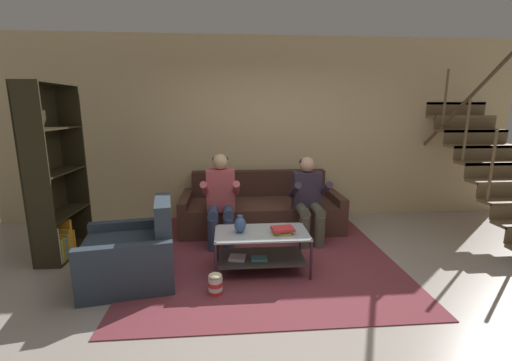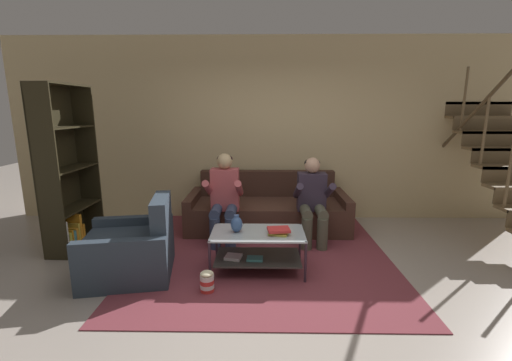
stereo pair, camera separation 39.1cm
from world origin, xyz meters
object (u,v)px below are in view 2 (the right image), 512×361
object	(u,v)px
couch	(267,210)
bookshelf	(65,185)
person_seated_left	(224,195)
popcorn_tub	(207,282)
vase	(237,224)
coffee_table	(257,246)
book_stack	(279,231)
armchair	(132,250)
person_seated_right	(313,197)

from	to	relation	value
couch	bookshelf	world-z (taller)	bookshelf
person_seated_left	popcorn_tub	world-z (taller)	person_seated_left
popcorn_tub	vase	bearing A→B (deg)	60.53
person_seated_left	coffee_table	size ratio (longest dim) A/B	1.17
book_stack	bookshelf	bearing A→B (deg)	165.64
person_seated_left	popcorn_tub	bearing A→B (deg)	-91.65
person_seated_left	popcorn_tub	size ratio (longest dim) A/B	5.46
book_stack	armchair	world-z (taller)	armchair
coffee_table	armchair	world-z (taller)	armchair
person_seated_right	couch	bearing A→B (deg)	136.18
book_stack	couch	bearing A→B (deg)	93.64
vase	armchair	xyz separation A→B (m)	(-1.13, -0.12, -0.27)
couch	vase	distance (m)	1.51
popcorn_tub	couch	bearing A→B (deg)	71.68
couch	bookshelf	size ratio (longest dim) A/B	1.14
book_stack	armchair	distance (m)	1.61
person_seated_left	person_seated_right	distance (m)	1.18
person_seated_left	book_stack	bearing A→B (deg)	-53.55
coffee_table	vase	world-z (taller)	vase
couch	popcorn_tub	xyz separation A→B (m)	(-0.63, -1.91, -0.16)
person_seated_right	coffee_table	world-z (taller)	person_seated_right
person_seated_right	book_stack	distance (m)	1.06
person_seated_right	vase	xyz separation A→B (m)	(-0.96, -0.87, -0.08)
couch	armchair	xyz separation A→B (m)	(-1.50, -1.55, 0.01)
person_seated_left	coffee_table	bearing A→B (deg)	-62.93
book_stack	popcorn_tub	xyz separation A→B (m)	(-0.73, -0.41, -0.38)
person_seated_left	book_stack	xyz separation A→B (m)	(0.69, -0.93, -0.16)
couch	popcorn_tub	world-z (taller)	couch
person_seated_left	coffee_table	world-z (taller)	person_seated_left
person_seated_right	armchair	distance (m)	2.34
popcorn_tub	person_seated_right	bearing A→B (deg)	47.54
coffee_table	popcorn_tub	size ratio (longest dim) A/B	4.65
couch	person_seated_left	bearing A→B (deg)	-136.42
bookshelf	armchair	world-z (taller)	bookshelf
book_stack	coffee_table	bearing A→B (deg)	167.99
book_stack	armchair	size ratio (longest dim) A/B	0.25
coffee_table	armchair	distance (m)	1.36
vase	bookshelf	bearing A→B (deg)	164.18
person_seated_right	vase	distance (m)	1.30
couch	person_seated_right	xyz separation A→B (m)	(0.59, -0.57, 0.36)
couch	armchair	size ratio (longest dim) A/B	2.31
person_seated_right	popcorn_tub	bearing A→B (deg)	-132.46
coffee_table	vase	distance (m)	0.33
couch	armchair	world-z (taller)	armchair
couch	vase	world-z (taller)	couch
person_seated_left	armchair	bearing A→B (deg)	-132.49
couch	coffee_table	size ratio (longest dim) A/B	2.31
person_seated_right	armchair	world-z (taller)	person_seated_right
coffee_table	book_stack	xyz separation A→B (m)	(0.24, -0.05, 0.19)
person_seated_left	book_stack	world-z (taller)	person_seated_left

